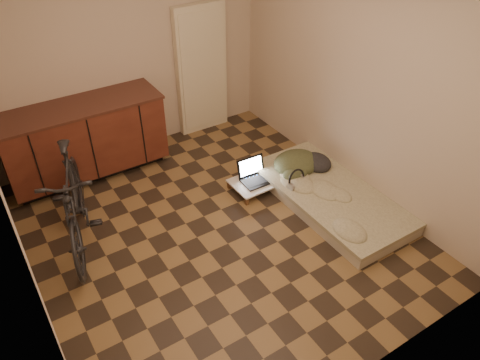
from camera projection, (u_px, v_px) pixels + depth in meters
room_shell at (211, 120)px, 4.11m from camera, size 3.50×4.00×2.60m
cabinets at (85, 140)px, 5.43m from camera, size 1.84×0.62×0.91m
appliance_panel at (201, 70)px, 6.10m from camera, size 0.70×0.10×1.70m
bicycle at (73, 197)px, 4.45m from camera, size 0.94×1.75×1.08m
futon at (329, 196)px, 5.20m from camera, size 0.91×1.89×0.16m
clothing_pile at (302, 158)px, 5.46m from camera, size 0.59×0.49×0.24m
headphones at (297, 178)px, 5.18m from camera, size 0.29×0.27×0.18m
lap_desk at (259, 181)px, 5.41m from camera, size 0.66×0.43×0.11m
laptop at (255, 176)px, 5.38m from camera, size 0.35×0.32×0.24m
mouse at (279, 175)px, 5.45m from camera, size 0.07×0.10×0.03m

